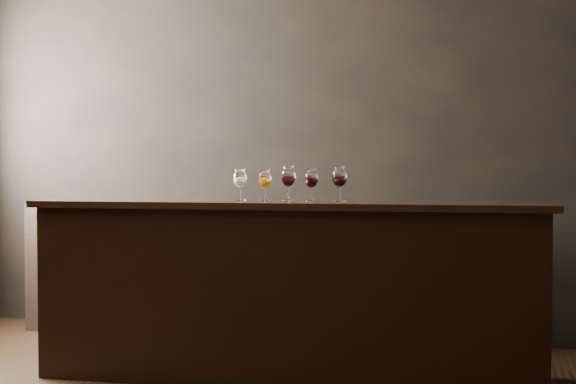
% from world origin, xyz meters
% --- Properties ---
extents(room_shell, '(5.02, 4.52, 2.81)m').
position_xyz_m(room_shell, '(-0.23, 0.11, 1.81)').
color(room_shell, black).
rests_on(room_shell, ground).
extents(bar_counter, '(2.93, 0.78, 1.01)m').
position_xyz_m(bar_counter, '(0.47, 1.04, 0.51)').
color(bar_counter, black).
rests_on(bar_counter, ground).
extents(bar_top, '(3.03, 0.86, 0.04)m').
position_xyz_m(bar_top, '(0.47, 1.04, 1.03)').
color(bar_top, black).
rests_on(bar_top, bar_counter).
extents(back_bar_shelf, '(2.68, 0.40, 0.97)m').
position_xyz_m(back_bar_shelf, '(-0.46, 2.03, 0.48)').
color(back_bar_shelf, black).
rests_on(back_bar_shelf, ground).
extents(glass_white, '(0.08, 0.08, 0.19)m').
position_xyz_m(glass_white, '(0.18, 1.01, 1.18)').
color(glass_white, white).
rests_on(glass_white, bar_top).
extents(glass_amber, '(0.08, 0.08, 0.18)m').
position_xyz_m(glass_amber, '(0.32, 1.05, 1.17)').
color(glass_amber, white).
rests_on(glass_amber, bar_top).
extents(glass_red_a, '(0.09, 0.09, 0.20)m').
position_xyz_m(glass_red_a, '(0.46, 1.07, 1.19)').
color(glass_red_a, white).
rests_on(glass_red_a, bar_top).
extents(glass_red_b, '(0.08, 0.08, 0.19)m').
position_xyz_m(glass_red_b, '(0.61, 1.02, 1.18)').
color(glass_red_b, white).
rests_on(glass_red_b, bar_top).
extents(glass_red_c, '(0.09, 0.09, 0.20)m').
position_xyz_m(glass_red_c, '(0.77, 1.02, 1.19)').
color(glass_red_c, white).
rests_on(glass_red_c, bar_top).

